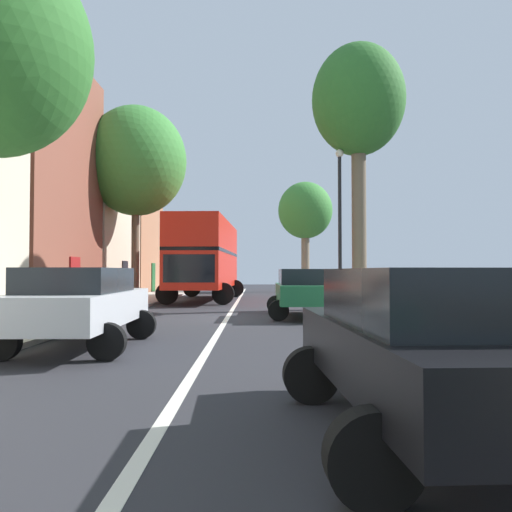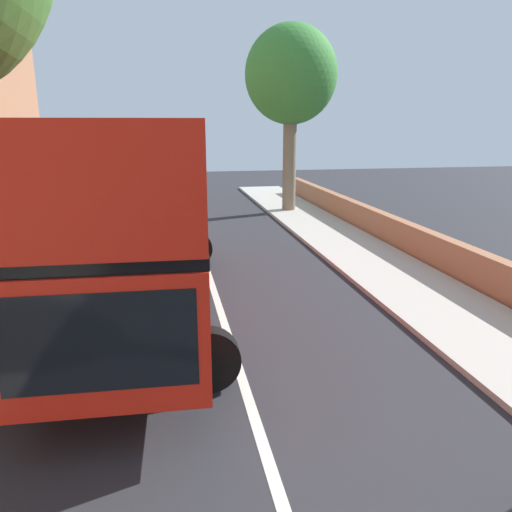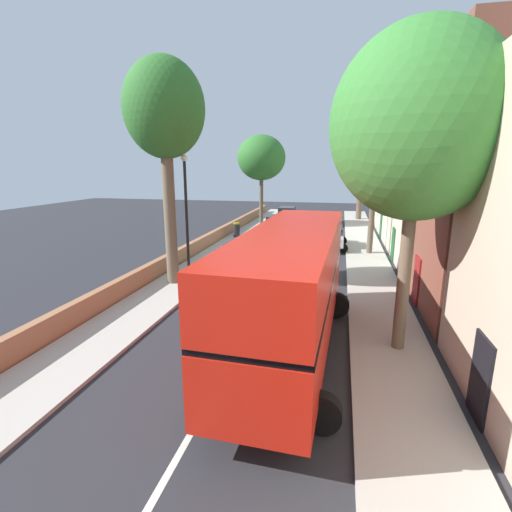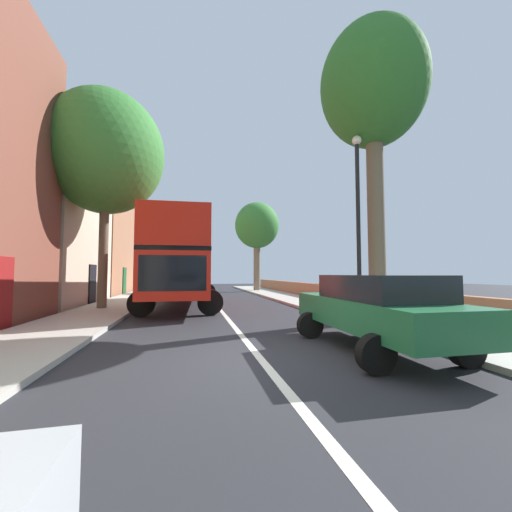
{
  "view_description": "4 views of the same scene",
  "coord_description": "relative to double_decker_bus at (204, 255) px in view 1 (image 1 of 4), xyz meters",
  "views": [
    {
      "loc": [
        0.93,
        -16.92,
        1.51
      ],
      "look_at": [
        0.99,
        4.15,
        2.14
      ],
      "focal_mm": 36.0,
      "sensor_mm": 36.0,
      "label": 1
    },
    {
      "loc": [
        -1.09,
        -0.54,
        4.0
      ],
      "look_at": [
        0.38,
        7.24,
        1.84
      ],
      "focal_mm": 34.02,
      "sensor_mm": 36.0,
      "label": 2
    },
    {
      "loc": [
        -3.05,
        20.87,
        5.93
      ],
      "look_at": [
        0.47,
        5.1,
        2.04
      ],
      "focal_mm": 26.44,
      "sensor_mm": 36.0,
      "label": 3
    },
    {
      "loc": [
        -1.32,
        -5.7,
        1.62
      ],
      "look_at": [
        1.51,
        7.34,
        2.4
      ],
      "focal_mm": 21.16,
      "sensor_mm": 36.0,
      "label": 4
    }
  ],
  "objects": [
    {
      "name": "street_tree_right_3",
      "position": [
        6.32,
        11.58,
        3.64
      ],
      "size": [
        4.05,
        4.05,
        8.09
      ],
      "color": "#7A6B56",
      "rests_on": "sidewalk_right"
    },
    {
      "name": "street_tree_left_0",
      "position": [
        -3.43,
        -0.99,
        4.7
      ],
      "size": [
        5.06,
        5.06,
        9.72
      ],
      "color": "brown",
      "rests_on": "sidewalk_left"
    },
    {
      "name": "road_centre_line",
      "position": [
        1.7,
        -9.77,
        -2.35
      ],
      "size": [
        0.16,
        54.0,
        0.01
      ],
      "primitive_type": "cube",
      "color": "silver",
      "rests_on": "ground"
    },
    {
      "name": "parked_car_black_right_1",
      "position": [
        4.2,
        -22.09,
        -1.46
      ],
      "size": [
        2.53,
        4.32,
        1.54
      ],
      "color": "black",
      "rests_on": "ground"
    },
    {
      "name": "street_tree_right_5",
      "position": [
        6.81,
        -6.0,
        5.98
      ],
      "size": [
        3.77,
        3.77,
        10.67
      ],
      "color": "brown",
      "rests_on": "sidewalk_right"
    },
    {
      "name": "double_decker_bus",
      "position": [
        0.0,
        0.0,
        0.0
      ],
      "size": [
        3.83,
        10.33,
        4.06
      ],
      "color": "red",
      "rests_on": "ground"
    },
    {
      "name": "boundary_wall_right",
      "position": [
        8.15,
        -9.77,
        -1.86
      ],
      "size": [
        0.36,
        54.0,
        0.98
      ],
      "primitive_type": "cube",
      "color": "#9E6647",
      "rests_on": "ground"
    },
    {
      "name": "parked_car_green_right_3",
      "position": [
        4.2,
        -9.73,
        -1.44
      ],
      "size": [
        2.41,
        4.52,
        1.59
      ],
      "color": "#1E6038",
      "rests_on": "ground"
    },
    {
      "name": "sidewalk_right",
      "position": [
        6.6,
        -9.77,
        -2.29
      ],
      "size": [
        2.6,
        60.0,
        0.12
      ],
      "primitive_type": "cube",
      "color": "#B2ADA3",
      "rests_on": "ground"
    },
    {
      "name": "parked_car_silver_left_0",
      "position": [
        -0.8,
        -16.65,
        -1.44
      ],
      "size": [
        2.46,
        4.55,
        1.58
      ],
      "color": "#B7BABF",
      "rests_on": "ground"
    },
    {
      "name": "ground_plane",
      "position": [
        1.7,
        -9.77,
        -2.35
      ],
      "size": [
        84.0,
        84.0,
        0.0
      ],
      "primitive_type": "plane",
      "color": "#28282D"
    },
    {
      "name": "lamppost_right",
      "position": [
        6.0,
        -6.17,
        1.45
      ],
      "size": [
        0.32,
        0.32,
        6.31
      ],
      "color": "black",
      "rests_on": "sidewalk_right"
    },
    {
      "name": "sidewalk_left",
      "position": [
        -3.2,
        -9.77,
        -2.29
      ],
      "size": [
        2.6,
        60.0,
        0.12
      ],
      "primitive_type": "cube",
      "color": "#B2ADA3",
      "rests_on": "ground"
    }
  ]
}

